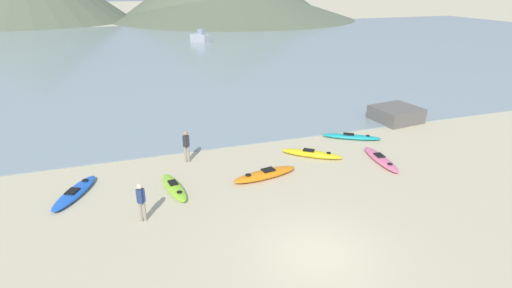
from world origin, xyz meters
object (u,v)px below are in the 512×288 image
(person_near_foreground, at_px, (141,200))
(moored_boat_2, at_px, (200,37))
(kayak_on_sand_5, at_px, (75,192))
(kayak_on_sand_2, at_px, (312,154))
(kayak_on_sand_4, at_px, (351,137))
(kayak_on_sand_0, at_px, (174,187))
(kayak_on_sand_1, at_px, (381,159))
(kayak_on_sand_3, at_px, (265,174))
(shoreline_rock, at_px, (396,114))
(person_near_waterline, at_px, (186,145))

(person_near_foreground, relative_size, moored_boat_2, 0.50)
(kayak_on_sand_5, bearing_deg, moored_boat_2, 71.96)
(kayak_on_sand_2, distance_m, kayak_on_sand_4, 3.68)
(kayak_on_sand_0, xyz_separation_m, person_near_foreground, (-1.46, -2.09, 0.78))
(kayak_on_sand_1, distance_m, kayak_on_sand_2, 3.49)
(kayak_on_sand_2, distance_m, kayak_on_sand_3, 3.46)
(kayak_on_sand_2, relative_size, kayak_on_sand_5, 0.91)
(kayak_on_sand_0, bearing_deg, shoreline_rock, 17.58)
(kayak_on_sand_0, xyz_separation_m, kayak_on_sand_5, (-4.09, 0.90, -0.00))
(kayak_on_sand_1, xyz_separation_m, kayak_on_sand_4, (0.26, 3.23, 0.01))
(kayak_on_sand_1, xyz_separation_m, kayak_on_sand_2, (-3.07, 1.66, 0.04))
(person_near_foreground, height_order, moored_boat_2, moored_boat_2)
(kayak_on_sand_3, relative_size, moored_boat_2, 1.03)
(kayak_on_sand_2, distance_m, kayak_on_sand_5, 11.42)
(kayak_on_sand_1, distance_m, kayak_on_sand_4, 3.24)
(moored_boat_2, bearing_deg, shoreline_rock, -83.41)
(moored_boat_2, height_order, shoreline_rock, moored_boat_2)
(person_near_waterline, distance_m, moored_boat_2, 43.74)
(kayak_on_sand_4, bearing_deg, kayak_on_sand_1, -94.64)
(kayak_on_sand_0, bearing_deg, moored_boat_2, 77.08)
(kayak_on_sand_2, distance_m, shoreline_rock, 8.56)
(kayak_on_sand_5, xyz_separation_m, person_near_waterline, (5.15, 1.86, 0.82))
(kayak_on_sand_1, xyz_separation_m, kayak_on_sand_5, (-14.48, 1.26, 0.01))
(shoreline_rock, bearing_deg, person_near_waterline, -171.74)
(kayak_on_sand_5, bearing_deg, kayak_on_sand_2, 2.03)
(kayak_on_sand_0, distance_m, shoreline_rock, 15.87)
(kayak_on_sand_4, bearing_deg, kayak_on_sand_3, -154.78)
(kayak_on_sand_0, bearing_deg, kayak_on_sand_4, 15.07)
(moored_boat_2, xyz_separation_m, shoreline_rock, (4.70, -40.68, -0.26))
(kayak_on_sand_2, distance_m, moored_boat_2, 44.29)
(kayak_on_sand_1, relative_size, kayak_on_sand_3, 0.98)
(kayak_on_sand_0, distance_m, kayak_on_sand_4, 11.03)
(person_near_waterline, bearing_deg, moored_boat_2, 77.63)
(kayak_on_sand_1, xyz_separation_m, person_near_foreground, (-11.85, -1.73, 0.79))
(kayak_on_sand_2, relative_size, shoreline_rock, 1.06)
(moored_boat_2, bearing_deg, person_near_foreground, -104.04)
(kayak_on_sand_5, bearing_deg, kayak_on_sand_1, -4.96)
(shoreline_rock, bearing_deg, kayak_on_sand_5, -168.53)
(moored_boat_2, bearing_deg, kayak_on_sand_5, -108.04)
(kayak_on_sand_0, relative_size, moored_boat_2, 0.90)
(shoreline_rock, bearing_deg, kayak_on_sand_0, -162.42)
(person_near_waterline, relative_size, shoreline_rock, 0.60)
(kayak_on_sand_4, distance_m, person_near_foreground, 13.11)
(kayak_on_sand_0, relative_size, kayak_on_sand_2, 1.00)
(kayak_on_sand_3, relative_size, kayak_on_sand_4, 1.04)
(kayak_on_sand_3, relative_size, person_near_foreground, 2.08)
(kayak_on_sand_2, bearing_deg, shoreline_rock, 24.11)
(kayak_on_sand_2, height_order, person_near_foreground, person_near_foreground)
(kayak_on_sand_0, relative_size, kayak_on_sand_3, 0.87)
(kayak_on_sand_4, xyz_separation_m, person_near_waterline, (-9.59, -0.12, 0.82))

